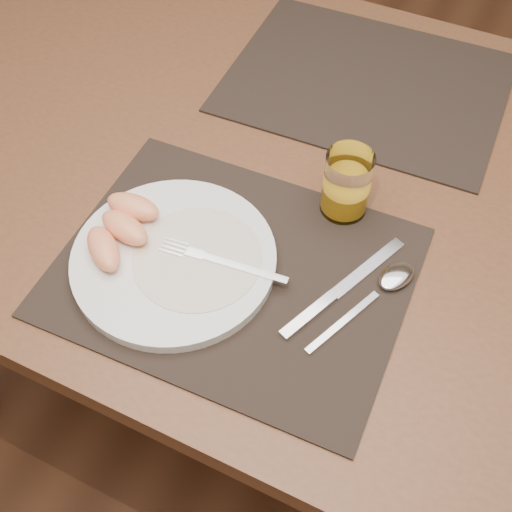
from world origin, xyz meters
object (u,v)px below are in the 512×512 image
object	(u,v)px
placemat_near	(233,271)
juice_glass	(346,187)
fork	(212,259)
placemat_far	(366,83)
plate	(174,259)
table	(298,201)
spoon	(389,283)
knife	(334,295)

from	to	relation	value
placemat_near	juice_glass	size ratio (longest dim) A/B	4.55
fork	placemat_far	bearing A→B (deg)	83.16
placemat_near	juice_glass	distance (m)	0.19
plate	placemat_near	bearing A→B (deg)	16.63
table	placemat_far	world-z (taller)	placemat_far
juice_glass	placemat_far	bearing A→B (deg)	103.03
placemat_far	plate	xyz separation A→B (m)	(-0.10, -0.46, 0.01)
juice_glass	spoon	bearing A→B (deg)	-44.46
placemat_near	knife	world-z (taller)	knife
placemat_far	juice_glass	xyz separation A→B (m)	(0.06, -0.28, 0.05)
fork	spoon	xyz separation A→B (m)	(0.22, 0.07, -0.01)
spoon	juice_glass	size ratio (longest dim) A/B	1.87
placemat_far	plate	distance (m)	0.47
plate	juice_glass	xyz separation A→B (m)	(0.17, 0.19, 0.04)
table	placemat_near	bearing A→B (deg)	-90.52
knife	placemat_far	bearing A→B (deg)	104.28
spoon	placemat_near	bearing A→B (deg)	-161.02
spoon	juice_glass	xyz separation A→B (m)	(-0.10, 0.10, 0.04)
fork	spoon	size ratio (longest dim) A/B	0.95
placemat_near	plate	distance (m)	0.08
placemat_near	knife	bearing A→B (deg)	8.32
placemat_far	juice_glass	distance (m)	0.29
plate	spoon	distance (m)	0.28
spoon	plate	bearing A→B (deg)	-161.68
spoon	table	bearing A→B (deg)	140.72
placemat_far	spoon	size ratio (longest dim) A/B	2.43
plate	knife	xyz separation A→B (m)	(0.21, 0.04, -0.01)
table	spoon	size ratio (longest dim) A/B	7.57
plate	spoon	size ratio (longest dim) A/B	1.46
placemat_near	knife	distance (m)	0.14
spoon	placemat_far	bearing A→B (deg)	113.65
placemat_near	plate	size ratio (longest dim) A/B	1.67
table	placemat_near	distance (m)	0.24
knife	spoon	size ratio (longest dim) A/B	1.13
plate	knife	distance (m)	0.21
placemat_far	plate	size ratio (longest dim) A/B	1.67
placemat_far	spoon	bearing A→B (deg)	-66.35
fork	knife	bearing A→B (deg)	9.27
table	fork	bearing A→B (deg)	-97.23
table	spoon	xyz separation A→B (m)	(0.19, -0.15, 0.09)
spoon	juice_glass	distance (m)	0.15
knife	plate	bearing A→B (deg)	-168.61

